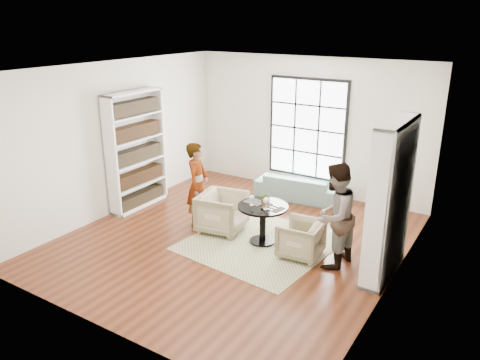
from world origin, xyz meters
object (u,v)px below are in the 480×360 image
Objects in this scene: person_left at (198,185)px; flower_centerpiece at (265,199)px; armchair_left at (222,212)px; person_right at (334,216)px; pedestal_table at (263,216)px; wine_glass_left at (252,198)px; sofa at (298,187)px; wine_glass_right at (266,201)px; armchair_right at (300,239)px.

flower_centerpiece is (1.44, 0.01, 0.01)m from person_left.
person_right is (2.19, -0.12, 0.48)m from armchair_left.
wine_glass_left is at bearing -151.67° from pedestal_table.
flower_centerpiece is at bearing 58.85° from pedestal_table.
sofa is 2.53m from person_left.
person_right is at bearing 1.07° from wine_glass_right.
wine_glass_right is at bearing -107.85° from armchair_left.
armchair_left is at bearing 170.68° from wine_glass_left.
pedestal_table is 1.08× the size of armchair_left.
person_right is at bearing -5.76° from flower_centerpiece.
sofa is at bearing 100.24° from flower_centerpiece.
armchair_left is 1.11m from wine_glass_right.
person_left is at bearing -97.48° from armchair_right.
person_right reaches higher than wine_glass_right.
wine_glass_left is (-1.50, 0.01, -0.01)m from person_right.
pedestal_table reaches higher than sofa.
flower_centerpiece is (0.89, 0.01, 0.44)m from armchair_left.
sofa is 1.08× the size of person_right.
pedestal_table is at bearing 93.99° from sofa.
person_left is 7.46× the size of wine_glass_right.
wine_glass_left is (0.21, -2.36, 0.57)m from sofa.
person_left is (-0.55, -0.00, 0.43)m from armchair_left.
sofa is 2.67× the size of armchair_right.
person_right is at bearing -0.32° from wine_glass_left.
wine_glass_left is (0.70, -0.11, 0.47)m from armchair_left.
sofa is 8.36× the size of flower_centerpiece.
person_left reaches higher than wine_glass_left.
person_left is at bearing -179.64° from flower_centerpiece.
pedestal_table is 4.01× the size of flower_centerpiece.
person_left is 8.56× the size of wine_glass_left.
person_left is 1.44m from flower_centerpiece.
armchair_right is 0.91m from flower_centerpiece.
pedestal_table is 0.38m from wine_glass_left.
armchair_left is at bearing -106.27° from person_left.
wine_glass_right is (-0.65, -0.02, 0.54)m from armchair_right.
pedestal_table is at bearing 135.01° from wine_glass_right.
wine_glass_right reaches higher than pedestal_table.
wine_glass_left is at bearing -82.04° from person_right.
armchair_left is 0.85m from wine_glass_left.
wine_glass_left reaches higher than armchair_left.
armchair_left is at bearing -84.92° from person_right.
wine_glass_left is 0.86× the size of flower_centerpiece.
person_right is at bearing -4.38° from pedestal_table.
armchair_right is at bearing 1.98° from wine_glass_right.
armchair_right is at bearing -9.89° from flower_centerpiece.
armchair_right is 3.17× the size of wine_glass_right.
pedestal_table is 0.81m from armchair_right.
pedestal_table is 4.66× the size of wine_glass_left.
person_left is (-2.19, 0.12, 0.49)m from armchair_right.
person_right reaches higher than armchair_left.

